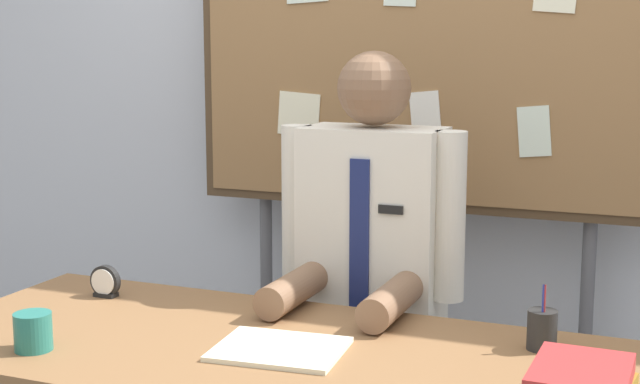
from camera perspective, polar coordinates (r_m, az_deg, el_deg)
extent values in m
cube|color=silver|center=(3.18, 7.10, 7.57)|extent=(6.40, 0.08, 2.70)
cube|color=brown|center=(2.18, -1.75, -10.49)|extent=(1.88, 0.77, 0.05)
cube|color=silver|center=(2.65, 3.30, -4.22)|extent=(0.40, 0.22, 0.77)
sphere|color=brown|center=(2.58, 3.40, 6.49)|extent=(0.21, 0.21, 0.21)
cylinder|color=silver|center=(2.69, -1.45, -0.83)|extent=(0.09, 0.09, 0.47)
cylinder|color=silver|center=(2.54, 8.09, -1.53)|extent=(0.09, 0.09, 0.47)
cylinder|color=brown|center=(2.48, -1.76, -6.14)|extent=(0.09, 0.30, 0.09)
cylinder|color=brown|center=(2.38, 4.44, -6.82)|extent=(0.09, 0.30, 0.09)
cube|color=navy|center=(2.54, 2.47, -3.53)|extent=(0.06, 0.01, 0.50)
cube|color=black|center=(2.48, 4.44, -1.11)|extent=(0.07, 0.01, 0.02)
cube|color=#4C3823|center=(2.98, 6.11, 8.94)|extent=(1.54, 0.05, 1.05)
cube|color=olive|center=(2.97, 6.04, 8.94)|extent=(1.48, 0.04, 0.99)
cylinder|color=#59595E|center=(3.36, -3.35, -7.60)|extent=(0.04, 0.04, 0.93)
cylinder|color=#59595E|center=(3.07, 16.20, -9.67)|extent=(0.04, 0.04, 0.93)
cube|color=#F4EFCC|center=(3.10, -1.33, 4.89)|extent=(0.16, 0.00, 0.16)
cube|color=white|center=(2.95, 6.60, 4.88)|extent=(0.11, 0.00, 0.15)
cube|color=silver|center=(2.88, 13.25, 3.71)|extent=(0.11, 0.00, 0.16)
cube|color=#B22D2D|center=(1.82, 16.01, -10.96)|extent=(0.18, 0.24, 0.04)
cube|color=#F4EFCC|center=(2.16, -2.55, -9.79)|extent=(0.32, 0.26, 0.01)
cylinder|color=black|center=(2.66, -13.28, -5.44)|extent=(0.09, 0.02, 0.09)
cylinder|color=white|center=(2.65, -13.44, -5.51)|extent=(0.07, 0.00, 0.07)
cube|color=black|center=(2.67, -13.25, -6.26)|extent=(0.06, 0.04, 0.01)
cylinder|color=#267266|center=(2.26, -17.51, -8.33)|extent=(0.09, 0.09, 0.09)
cylinder|color=#262626|center=(2.22, 13.72, -8.38)|extent=(0.07, 0.07, 0.09)
cylinder|color=#263399|center=(2.20, 13.77, -7.48)|extent=(0.01, 0.01, 0.15)
cylinder|color=maroon|center=(2.20, 13.82, -7.48)|extent=(0.01, 0.01, 0.15)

